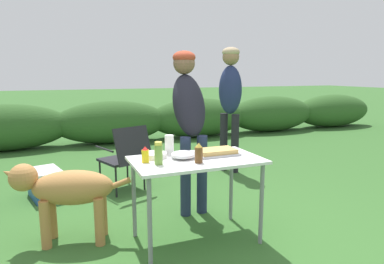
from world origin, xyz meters
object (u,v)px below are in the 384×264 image
at_px(relish_jar, 159,154).
at_px(standing_person_in_dark_puffer, 189,110).
at_px(plate_stack, 155,155).
at_px(food_tray, 216,152).
at_px(mustard_bottle, 145,155).
at_px(cooler_box, 46,184).
at_px(mixing_bowl, 183,155).
at_px(beer_bottle, 199,153).
at_px(paper_cup_stack, 169,145).
at_px(dog, 65,190).
at_px(camp_chair_green_behind_table, 126,155).
at_px(folding_table, 196,167).
at_px(standing_person_with_beanie, 230,94).

relative_size(relish_jar, standing_person_in_dark_puffer, 0.11).
bearing_deg(plate_stack, food_tray, -11.57).
relative_size(mustard_bottle, cooler_box, 0.24).
xyz_separation_m(mustard_bottle, standing_person_in_dark_puffer, (0.63, 0.62, 0.28)).
bearing_deg(food_tray, mixing_bowl, -179.17).
relative_size(mixing_bowl, beer_bottle, 1.27).
distance_m(mixing_bowl, cooler_box, 2.05).
height_order(relish_jar, cooler_box, relish_jar).
xyz_separation_m(mustard_bottle, beer_bottle, (0.40, -0.18, 0.02)).
distance_m(paper_cup_stack, dog, 0.97).
height_order(plate_stack, beer_bottle, beer_bottle).
relative_size(plate_stack, camp_chair_green_behind_table, 0.26).
height_order(folding_table, plate_stack, plate_stack).
xyz_separation_m(relish_jar, standing_person_in_dark_puffer, (0.55, 0.73, 0.25)).
relative_size(standing_person_in_dark_puffer, cooler_box, 3.11).
distance_m(plate_stack, relish_jar, 0.24).
relative_size(food_tray, mustard_bottle, 2.84).
distance_m(paper_cup_stack, camp_chair_green_behind_table, 1.31).
bearing_deg(dog, standing_person_in_dark_puffer, -62.69).
distance_m(plate_stack, standing_person_with_beanie, 2.34).
xyz_separation_m(plate_stack, standing_person_with_beanie, (1.61, 1.65, 0.40)).
bearing_deg(standing_person_in_dark_puffer, relish_jar, -128.89).
bearing_deg(food_tray, folding_table, -166.17).
relative_size(folding_table, food_tray, 2.91).
height_order(paper_cup_stack, camp_chair_green_behind_table, paper_cup_stack).
distance_m(food_tray, standing_person_with_beanie, 2.10).
height_order(plate_stack, dog, plate_stack).
height_order(folding_table, beer_bottle, beer_bottle).
height_order(standing_person_in_dark_puffer, cooler_box, standing_person_in_dark_puffer).
height_order(folding_table, paper_cup_stack, paper_cup_stack).
bearing_deg(plate_stack, camp_chair_green_behind_table, 89.87).
bearing_deg(food_tray, beer_bottle, -143.49).
bearing_deg(cooler_box, standing_person_in_dark_puffer, -138.23).
height_order(mixing_bowl, dog, mixing_bowl).
xyz_separation_m(plate_stack, mixing_bowl, (0.22, -0.11, 0.01)).
height_order(food_tray, beer_bottle, beer_bottle).
distance_m(standing_person_in_dark_puffer, standing_person_with_beanie, 1.59).
relative_size(paper_cup_stack, mustard_bottle, 1.33).
distance_m(folding_table, plate_stack, 0.37).
relative_size(camp_chair_green_behind_table, cooler_box, 1.53).
relative_size(folding_table, beer_bottle, 6.59).
distance_m(food_tray, cooler_box, 2.24).
distance_m(standing_person_in_dark_puffer, dog, 1.42).
xyz_separation_m(food_tray, cooler_box, (-1.47, 1.58, -0.60)).
bearing_deg(standing_person_in_dark_puffer, mustard_bottle, -137.32).
xyz_separation_m(plate_stack, standing_person_in_dark_puffer, (0.52, 0.50, 0.32)).
bearing_deg(camp_chair_green_behind_table, mixing_bowl, -101.52).
height_order(standing_person_in_dark_puffer, dog, standing_person_in_dark_puffer).
relative_size(plate_stack, mustard_bottle, 1.60).
bearing_deg(paper_cup_stack, mustard_bottle, -145.61).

